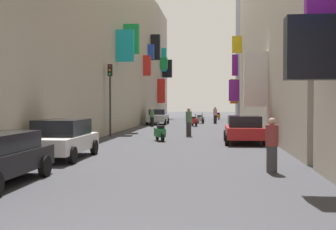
{
  "coord_description": "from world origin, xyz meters",
  "views": [
    {
      "loc": [
        1.91,
        -4.24,
        2.09
      ],
      "look_at": [
        -0.5,
        18.66,
        1.46
      ],
      "focal_mm": 46.78,
      "sensor_mm": 36.0,
      "label": 1
    }
  ],
  "objects_px": {
    "parked_car_silver": "(158,116)",
    "pedestrian_near_left": "(272,145)",
    "traffic_light_near_corner": "(110,87)",
    "scooter_green": "(160,133)",
    "scooter_orange": "(218,116)",
    "parked_car_white": "(61,138)",
    "pedestrian_mid_street": "(215,115)",
    "scooter_blue": "(165,118)",
    "pedestrian_crossing": "(189,122)",
    "scooter_red": "(194,121)",
    "parked_car_red": "(244,129)",
    "pedestrian_near_right": "(152,117)",
    "scooter_silver": "(200,119)"
  },
  "relations": [
    {
      "from": "parked_car_silver",
      "to": "pedestrian_near_left",
      "type": "bearing_deg",
      "value": -76.07
    },
    {
      "from": "traffic_light_near_corner",
      "to": "scooter_green",
      "type": "bearing_deg",
      "value": -42.45
    },
    {
      "from": "scooter_orange",
      "to": "pedestrian_near_left",
      "type": "distance_m",
      "value": 42.47
    },
    {
      "from": "parked_car_white",
      "to": "pedestrian_mid_street",
      "type": "relative_size",
      "value": 2.4
    },
    {
      "from": "scooter_green",
      "to": "scooter_blue",
      "type": "height_order",
      "value": "same"
    },
    {
      "from": "scooter_green",
      "to": "pedestrian_crossing",
      "type": "distance_m",
      "value": 3.77
    },
    {
      "from": "parked_car_silver",
      "to": "traffic_light_near_corner",
      "type": "bearing_deg",
      "value": -94.08
    },
    {
      "from": "scooter_red",
      "to": "traffic_light_near_corner",
      "type": "height_order",
      "value": "traffic_light_near_corner"
    },
    {
      "from": "scooter_green",
      "to": "pedestrian_crossing",
      "type": "relative_size",
      "value": 0.97
    },
    {
      "from": "pedestrian_mid_street",
      "to": "traffic_light_near_corner",
      "type": "xyz_separation_m",
      "value": [
        -6.67,
        -17.53,
        2.21
      ]
    },
    {
      "from": "scooter_red",
      "to": "pedestrian_near_left",
      "type": "relative_size",
      "value": 1.18
    },
    {
      "from": "parked_car_white",
      "to": "parked_car_silver",
      "type": "bearing_deg",
      "value": 89.4
    },
    {
      "from": "parked_car_silver",
      "to": "scooter_orange",
      "type": "height_order",
      "value": "parked_car_silver"
    },
    {
      "from": "scooter_orange",
      "to": "pedestrian_mid_street",
      "type": "bearing_deg",
      "value": -91.71
    },
    {
      "from": "scooter_orange",
      "to": "parked_car_red",
      "type": "bearing_deg",
      "value": -88.09
    },
    {
      "from": "scooter_red",
      "to": "scooter_green",
      "type": "relative_size",
      "value": 1.12
    },
    {
      "from": "parked_car_white",
      "to": "pedestrian_near_left",
      "type": "relative_size",
      "value": 2.51
    },
    {
      "from": "pedestrian_crossing",
      "to": "pedestrian_near_right",
      "type": "relative_size",
      "value": 1.07
    },
    {
      "from": "scooter_silver",
      "to": "parked_car_white",
      "type": "bearing_deg",
      "value": -98.61
    },
    {
      "from": "scooter_orange",
      "to": "pedestrian_crossing",
      "type": "distance_m",
      "value": 28.54
    },
    {
      "from": "parked_car_red",
      "to": "pedestrian_near_left",
      "type": "distance_m",
      "value": 9.61
    },
    {
      "from": "scooter_silver",
      "to": "pedestrian_crossing",
      "type": "distance_m",
      "value": 17.35
    },
    {
      "from": "parked_car_silver",
      "to": "scooter_blue",
      "type": "xyz_separation_m",
      "value": [
        0.25,
        4.44,
        -0.31
      ]
    },
    {
      "from": "parked_car_white",
      "to": "scooter_silver",
      "type": "relative_size",
      "value": 2.27
    },
    {
      "from": "scooter_red",
      "to": "pedestrian_near_right",
      "type": "relative_size",
      "value": 1.16
    },
    {
      "from": "pedestrian_mid_street",
      "to": "parked_car_white",
      "type": "bearing_deg",
      "value": -101.52
    },
    {
      "from": "parked_car_silver",
      "to": "scooter_silver",
      "type": "distance_m",
      "value": 4.69
    },
    {
      "from": "parked_car_red",
      "to": "pedestrian_near_left",
      "type": "bearing_deg",
      "value": -88.87
    },
    {
      "from": "scooter_red",
      "to": "pedestrian_near_right",
      "type": "height_order",
      "value": "pedestrian_near_right"
    },
    {
      "from": "parked_car_red",
      "to": "pedestrian_mid_street",
      "type": "xyz_separation_m",
      "value": [
        -1.43,
        21.71,
        0.11
      ]
    },
    {
      "from": "scooter_red",
      "to": "pedestrian_mid_street",
      "type": "distance_m",
      "value": 5.69
    },
    {
      "from": "pedestrian_crossing",
      "to": "pedestrian_near_right",
      "type": "xyz_separation_m",
      "value": [
        -3.94,
        11.34,
        -0.07
      ]
    },
    {
      "from": "scooter_orange",
      "to": "pedestrian_crossing",
      "type": "relative_size",
      "value": 1.0
    },
    {
      "from": "pedestrian_near_right",
      "to": "pedestrian_mid_street",
      "type": "height_order",
      "value": "pedestrian_mid_street"
    },
    {
      "from": "parked_car_silver",
      "to": "scooter_silver",
      "type": "bearing_deg",
      "value": 29.42
    },
    {
      "from": "pedestrian_near_right",
      "to": "parked_car_red",
      "type": "bearing_deg",
      "value": -65.8
    },
    {
      "from": "scooter_green",
      "to": "pedestrian_near_right",
      "type": "relative_size",
      "value": 1.04
    },
    {
      "from": "scooter_silver",
      "to": "parked_car_red",
      "type": "bearing_deg",
      "value": -82.32
    },
    {
      "from": "parked_car_red",
      "to": "traffic_light_near_corner",
      "type": "height_order",
      "value": "traffic_light_near_corner"
    },
    {
      "from": "parked_car_red",
      "to": "scooter_green",
      "type": "xyz_separation_m",
      "value": [
        -4.51,
        0.9,
        -0.29
      ]
    },
    {
      "from": "scooter_green",
      "to": "parked_car_white",
      "type": "bearing_deg",
      "value": -109.3
    },
    {
      "from": "pedestrian_near_right",
      "to": "pedestrian_mid_street",
      "type": "relative_size",
      "value": 0.97
    },
    {
      "from": "scooter_silver",
      "to": "scooter_green",
      "type": "distance_m",
      "value": 20.88
    },
    {
      "from": "parked_car_silver",
      "to": "pedestrian_near_left",
      "type": "relative_size",
      "value": 2.45
    },
    {
      "from": "parked_car_silver",
      "to": "parked_car_white",
      "type": "bearing_deg",
      "value": -90.6
    },
    {
      "from": "scooter_blue",
      "to": "pedestrian_crossing",
      "type": "xyz_separation_m",
      "value": [
        3.64,
        -19.49,
        0.44
      ]
    },
    {
      "from": "parked_car_silver",
      "to": "traffic_light_near_corner",
      "type": "relative_size",
      "value": 0.89
    },
    {
      "from": "pedestrian_near_right",
      "to": "parked_car_white",
      "type": "bearing_deg",
      "value": -90.56
    },
    {
      "from": "parked_car_silver",
      "to": "scooter_orange",
      "type": "xyz_separation_m",
      "value": [
        5.92,
        13.42,
        -0.31
      ]
    },
    {
      "from": "traffic_light_near_corner",
      "to": "scooter_red",
      "type": "bearing_deg",
      "value": 68.55
    }
  ]
}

